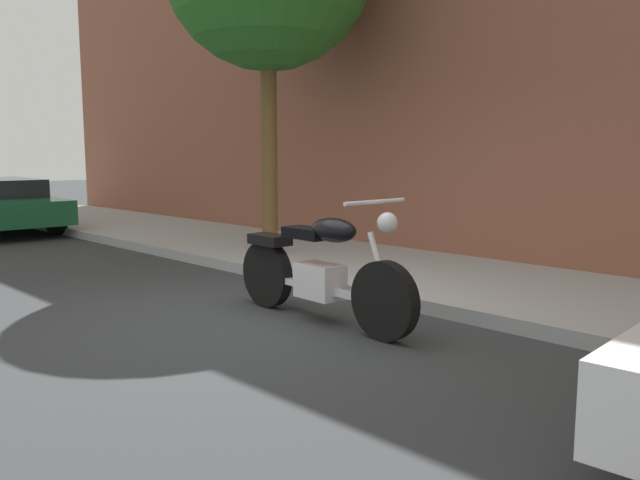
# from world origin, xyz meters

# --- Properties ---
(ground_plane) EXTENTS (60.00, 60.00, 0.00)m
(ground_plane) POSITION_xyz_m (0.00, 0.00, 0.00)
(ground_plane) COLOR #303335
(sidewalk) EXTENTS (23.88, 2.63, 0.14)m
(sidewalk) POSITION_xyz_m (0.00, 2.61, 0.07)
(sidewalk) COLOR #A0A0A0
(sidewalk) RESTS_ON ground
(motorcycle) EXTENTS (2.28, 0.70, 1.17)m
(motorcycle) POSITION_xyz_m (0.52, 0.40, 0.48)
(motorcycle) COLOR black
(motorcycle) RESTS_ON ground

